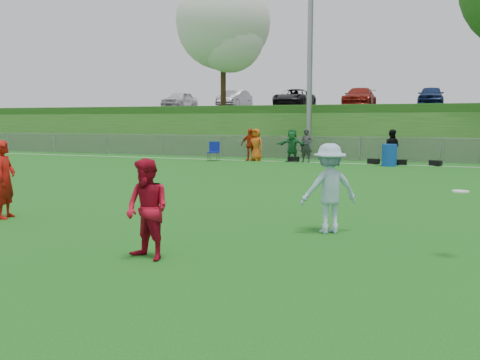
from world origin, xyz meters
The scene contains 16 objects.
ground centered at (0.00, 0.00, 0.00)m, with size 120.00×120.00×0.00m, color #165512.
sideline_far centered at (0.00, 18.00, 0.01)m, with size 60.00×0.10×0.01m, color white.
fence centered at (0.00, 20.00, 0.65)m, with size 58.00×0.06×1.30m.
light_pole centered at (-3.00, 20.80, 6.71)m, with size 1.20×0.40×12.15m.
berm centered at (0.00, 31.00, 1.50)m, with size 120.00×18.00×3.00m, color #194D15.
parking_lot centered at (0.00, 33.00, 3.05)m, with size 120.00×12.00×0.10m, color black.
tree_white_flowering centered at (-9.84, 24.92, 8.32)m, with size 6.30×6.30×8.78m.
car_row centered at (-1.17, 32.00, 3.82)m, with size 32.04×5.18×1.44m.
spectator_row centered at (-2.77, 18.00, 0.85)m, with size 8.21×0.76×1.69m.
gear_bags centered at (0.95, 18.10, 0.13)m, with size 7.48×0.51×0.26m.
player_red_left centered at (-4.66, 0.40, 0.86)m, with size 0.62×0.41×1.71m, color #A5100B.
player_red_center centered at (0.08, -1.50, 0.78)m, with size 0.76×0.59×1.57m, color #B30C25.
player_blue centered at (2.26, 1.47, 0.85)m, with size 1.10×0.63×1.71m, color #9BBDD7.
frisbee centered at (4.54, 0.31, 1.05)m, with size 0.26×0.26×0.02m.
recycling_bin centered at (1.76, 17.20, 0.51)m, with size 0.68×0.68×1.03m, color #1045AE.
camp_chair centered at (-7.25, 17.22, 0.30)m, with size 0.65×0.66×1.01m.
Camera 1 is at (4.35, -8.51, 2.15)m, focal length 40.00 mm.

